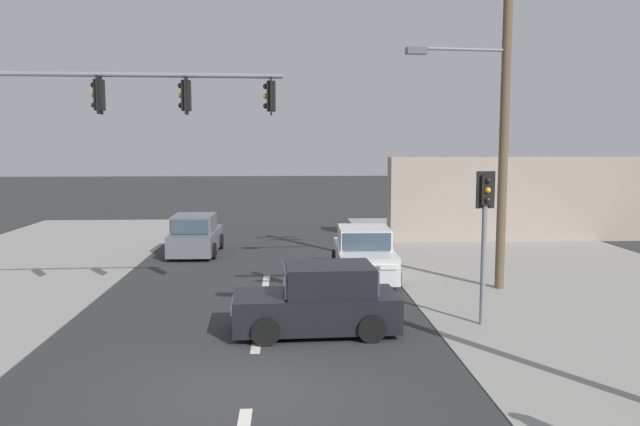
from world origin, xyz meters
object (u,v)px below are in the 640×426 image
object	(u,v)px
utility_pole_midground_right	(500,112)
pedestal_signal_right_kerb	(485,222)
sedan_receding_far	(364,254)
traffic_signal_mast	(85,136)
hatchback_crossing_left	(195,236)
hatchback_oncoming_mid	(319,302)

from	to	relation	value
utility_pole_midground_right	pedestal_signal_right_kerb	xyz separation A→B (m)	(-1.49, -3.54, -2.63)
sedan_receding_far	pedestal_signal_right_kerb	bearing A→B (deg)	-69.14
traffic_signal_mast	hatchback_crossing_left	xyz separation A→B (m)	(1.01, 9.26, -3.65)
utility_pole_midground_right	sedan_receding_far	bearing A→B (deg)	151.88
sedan_receding_far	utility_pole_midground_right	bearing A→B (deg)	-28.12
utility_pole_midground_right	hatchback_oncoming_mid	size ratio (longest dim) A/B	2.53
traffic_signal_mast	hatchback_oncoming_mid	size ratio (longest dim) A/B	1.86
utility_pole_midground_right	hatchback_oncoming_mid	xyz separation A→B (m)	(-5.26, -3.90, -4.34)
pedestal_signal_right_kerb	hatchback_crossing_left	size ratio (longest dim) A/B	0.97
traffic_signal_mast	pedestal_signal_right_kerb	xyz separation A→B (m)	(8.97, -0.46, -1.94)
hatchback_oncoming_mid	sedan_receding_far	distance (m)	6.05
utility_pole_midground_right	hatchback_crossing_left	size ratio (longest dim) A/B	2.56
hatchback_oncoming_mid	hatchback_crossing_left	world-z (taller)	same
pedestal_signal_right_kerb	sedan_receding_far	size ratio (longest dim) A/B	0.83
utility_pole_midground_right	sedan_receding_far	distance (m)	5.93
traffic_signal_mast	hatchback_oncoming_mid	xyz separation A→B (m)	(5.20, -0.81, -3.65)
traffic_signal_mast	sedan_receding_far	xyz separation A→B (m)	(6.90, 4.99, -3.65)
pedestal_signal_right_kerb	hatchback_crossing_left	bearing A→B (deg)	129.33
utility_pole_midground_right	traffic_signal_mast	world-z (taller)	utility_pole_midground_right
utility_pole_midground_right	hatchback_crossing_left	world-z (taller)	utility_pole_midground_right
pedestal_signal_right_kerb	hatchback_crossing_left	distance (m)	12.69
utility_pole_midground_right	pedestal_signal_right_kerb	bearing A→B (deg)	-112.78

